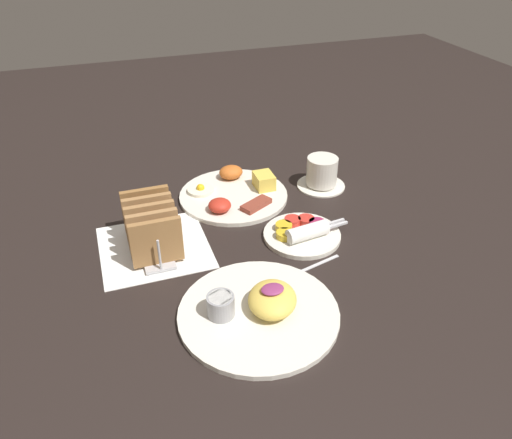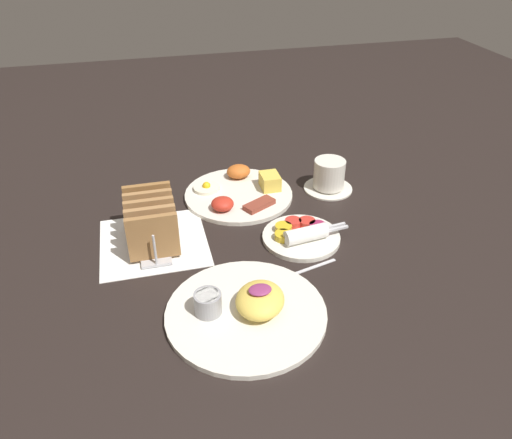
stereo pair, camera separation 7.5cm
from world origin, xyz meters
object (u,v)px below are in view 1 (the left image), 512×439
Objects in this scene: plate_breakfast at (234,193)px; plate_condiments at (302,232)px; toast_rack at (152,227)px; coffee_cup at (322,173)px; plate_foreground at (259,309)px.

plate_breakfast is 0.23m from plate_condiments.
toast_rack is 1.50× the size of coffee_cup.
plate_condiments is 1.01× the size of toast_rack.
plate_breakfast is at bearing 79.07° from plate_foreground.
toast_rack reaches higher than plate_condiments.
plate_condiments is 0.23m from coffee_cup.
coffee_cup is (0.44, 0.12, -0.02)m from toast_rack.
toast_rack is (-0.31, 0.07, 0.04)m from plate_condiments.
plate_foreground is 2.34× the size of coffee_cup.
toast_rack is at bearing -146.27° from plate_breakfast.
plate_condiments is at bearing -125.20° from coffee_cup.
plate_breakfast is at bearing 174.44° from coffee_cup.
plate_breakfast is 1.45× the size of toast_rack.
plate_breakfast is 0.22m from coffee_cup.
coffee_cup reaches higher than plate_breakfast.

